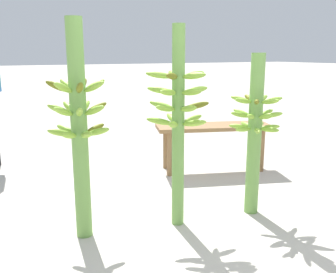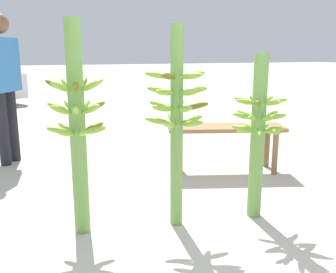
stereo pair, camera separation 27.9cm
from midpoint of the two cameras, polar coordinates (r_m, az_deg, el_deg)
The scene contains 5 objects.
ground_plane at distance 2.63m, azimuth 3.65°, elevation -16.05°, with size 80.00×80.00×0.00m, color #B2AA9E.
banana_stalk_left at distance 2.58m, azimuth -16.43°, elevation 1.40°, with size 0.42×0.41×1.49m.
banana_stalk_center at distance 2.66m, azimuth -1.44°, elevation 2.88°, with size 0.46×0.46×1.46m.
banana_stalk_right at distance 2.94m, azimuth 10.46°, elevation 0.83°, with size 0.41×0.41×1.27m.
market_bench at distance 4.07m, azimuth 5.00°, elevation 0.57°, with size 1.28×0.77×0.50m.
Camera 1 is at (-1.37, -1.89, 1.26)m, focal length 40.00 mm.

